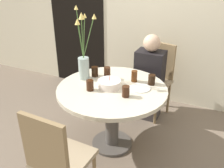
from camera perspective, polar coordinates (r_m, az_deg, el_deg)
The scene contains 16 objects.
ground_plane at distance 2.89m, azimuth -0.00°, elevation -13.50°, with size 16.00×16.00×0.00m, color #6B5B4C.
wall_back at distance 3.46m, azimuth 9.36°, elevation 16.80°, with size 8.00×0.05×2.60m.
doorway_panel at distance 3.96m, azimuth -7.96°, elevation 14.01°, with size 0.90×0.01×2.05m.
dining_table at distance 2.56m, azimuth -0.00°, elevation -3.70°, with size 1.11×1.11×0.71m.
chair_near_front at distance 3.25m, azimuth 9.94°, elevation 2.06°, with size 0.48×0.48×0.94m.
chair_left_flank at distance 1.98m, azimuth -12.57°, elevation -15.94°, with size 0.42×0.42×0.94m.
birthday_cake at distance 2.49m, azimuth -0.67°, elevation 0.04°, with size 0.23×0.23×0.12m.
flower_vase at distance 2.62m, azimuth -6.52°, elevation 5.51°, with size 0.28×0.20×0.76m.
side_plate at distance 2.49m, azimuth 6.41°, elevation -0.92°, with size 0.21×0.21×0.01m.
drink_glass_0 at distance 2.66m, azimuth -1.11°, elevation 2.51°, with size 0.07×0.07×0.13m.
drink_glass_1 at distance 2.61m, azimuth 5.11°, elevation 1.81°, with size 0.06×0.06×0.12m.
drink_glass_2 at distance 2.43m, azimuth -5.06°, elevation -0.29°, with size 0.07×0.07×0.11m.
drink_glass_3 at distance 2.57m, azimuth 9.06°, elevation 0.98°, with size 0.07×0.07×0.10m.
drink_glass_4 at distance 2.31m, azimuth 3.17°, elevation -1.70°, with size 0.07×0.07×0.11m.
drink_glass_5 at distance 2.73m, azimuth -3.95°, elevation 2.87°, with size 0.07×0.07×0.11m.
person_guest at distance 3.13m, azimuth 8.47°, elevation 0.79°, with size 0.34×0.24×1.10m.
Camera 1 is at (0.94, -2.01, 1.84)m, focal length 40.00 mm.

